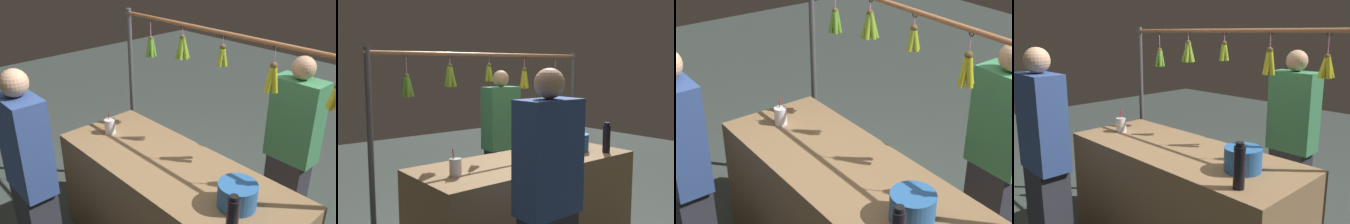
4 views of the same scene
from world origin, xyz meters
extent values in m
cube|color=olive|center=(0.00, 0.00, 0.43)|extent=(1.94, 0.74, 0.86)
cylinder|color=#4C4C51|center=(-1.12, -0.50, 0.89)|extent=(0.04, 0.04, 1.78)
cylinder|color=#4C4C51|center=(1.12, -0.50, 0.89)|extent=(0.04, 0.04, 1.78)
cylinder|color=#9E6038|center=(0.00, -0.50, 1.74)|extent=(2.30, 0.03, 0.03)
torus|color=black|center=(-0.84, -0.50, 1.72)|extent=(0.04, 0.01, 0.04)
cylinder|color=pink|center=(-0.84, -0.50, 1.64)|extent=(0.01, 0.01, 0.15)
sphere|color=brown|center=(-0.84, -0.50, 1.57)|extent=(0.04, 0.04, 0.04)
cylinder|color=gold|center=(-0.82, -0.50, 1.50)|extent=(0.07, 0.03, 0.14)
cylinder|color=gold|center=(-0.83, -0.48, 1.50)|extent=(0.05, 0.07, 0.14)
cylinder|color=gold|center=(-0.86, -0.49, 1.50)|extent=(0.06, 0.05, 0.14)
cylinder|color=gold|center=(-0.86, -0.51, 1.50)|extent=(0.06, 0.05, 0.14)
cylinder|color=gold|center=(-0.83, -0.52, 1.50)|extent=(0.04, 0.05, 0.14)
torus|color=black|center=(-0.41, -0.50, 1.72)|extent=(0.04, 0.01, 0.04)
cylinder|color=pink|center=(-0.41, -0.50, 1.65)|extent=(0.01, 0.01, 0.12)
sphere|color=brown|center=(-0.41, -0.50, 1.59)|extent=(0.05, 0.05, 0.05)
cylinder|color=gold|center=(-0.39, -0.50, 1.51)|extent=(0.07, 0.04, 0.18)
cylinder|color=gold|center=(-0.41, -0.48, 1.51)|extent=(0.04, 0.08, 0.18)
cylinder|color=gold|center=(-0.43, -0.50, 1.51)|extent=(0.07, 0.04, 0.18)
cylinder|color=gold|center=(-0.41, -0.52, 1.51)|extent=(0.04, 0.08, 0.18)
torus|color=black|center=(0.01, -0.50, 1.72)|extent=(0.04, 0.01, 0.04)
cylinder|color=pink|center=(0.01, -0.50, 1.68)|extent=(0.01, 0.01, 0.08)
sphere|color=brown|center=(0.01, -0.50, 1.64)|extent=(0.04, 0.04, 0.04)
cylinder|color=#93AE28|center=(0.03, -0.50, 1.57)|extent=(0.05, 0.03, 0.14)
cylinder|color=#93AE28|center=(0.01, -0.49, 1.57)|extent=(0.04, 0.06, 0.14)
cylinder|color=#93AE28|center=(0.00, -0.50, 1.57)|extent=(0.06, 0.04, 0.14)
cylinder|color=#93AE28|center=(0.01, -0.52, 1.57)|extent=(0.04, 0.07, 0.14)
torus|color=black|center=(0.42, -0.50, 1.72)|extent=(0.04, 0.01, 0.04)
cylinder|color=pink|center=(0.42, -0.50, 1.67)|extent=(0.01, 0.01, 0.08)
sphere|color=brown|center=(0.42, -0.50, 1.63)|extent=(0.04, 0.04, 0.04)
cylinder|color=#7EA72A|center=(0.45, -0.50, 1.55)|extent=(0.06, 0.04, 0.18)
cylinder|color=#7EA72A|center=(0.44, -0.48, 1.55)|extent=(0.06, 0.07, 0.18)
cylinder|color=#7EA72A|center=(0.41, -0.48, 1.55)|extent=(0.05, 0.07, 0.18)
cylinder|color=#7EA72A|center=(0.40, -0.50, 1.55)|extent=(0.07, 0.03, 0.18)
cylinder|color=#7EA72A|center=(0.41, -0.52, 1.55)|extent=(0.06, 0.07, 0.18)
cylinder|color=#7EA72A|center=(0.43, -0.52, 1.55)|extent=(0.05, 0.06, 0.18)
torus|color=black|center=(0.81, -0.50, 1.72)|extent=(0.04, 0.02, 0.04)
cylinder|color=pink|center=(0.81, -0.50, 1.64)|extent=(0.01, 0.01, 0.16)
sphere|color=brown|center=(0.81, -0.50, 1.56)|extent=(0.04, 0.04, 0.04)
cylinder|color=#609E2D|center=(0.83, -0.50, 1.47)|extent=(0.05, 0.03, 0.16)
cylinder|color=#609E2D|center=(0.82, -0.48, 1.47)|extent=(0.04, 0.06, 0.16)
cylinder|color=#609E2D|center=(0.80, -0.49, 1.47)|extent=(0.06, 0.05, 0.17)
cylinder|color=#609E2D|center=(0.80, -0.52, 1.47)|extent=(0.05, 0.05, 0.17)
cylinder|color=#609E2D|center=(0.82, -0.52, 1.47)|extent=(0.04, 0.06, 0.16)
cylinder|color=black|center=(-0.73, 0.25, 0.99)|extent=(0.07, 0.07, 0.25)
cylinder|color=black|center=(-0.73, 0.25, 1.12)|extent=(0.05, 0.05, 0.02)
cylinder|color=#2C63AA|center=(-0.58, 0.02, 0.94)|extent=(0.24, 0.24, 0.15)
cylinder|color=silver|center=(0.72, 0.04, 0.92)|extent=(0.09, 0.09, 0.12)
cylinder|color=red|center=(0.73, 0.04, 0.96)|extent=(0.01, 0.03, 0.19)
cube|color=#2D2D38|center=(-0.42, -0.89, 0.38)|extent=(0.30, 0.20, 0.75)
cube|color=#3F8C59|center=(-0.42, -0.89, 1.08)|extent=(0.38, 0.20, 0.66)
sphere|color=tan|center=(-0.42, -0.89, 1.50)|extent=(0.17, 0.17, 0.17)
cube|color=#334C8C|center=(0.56, 0.80, 1.11)|extent=(0.39, 0.21, 0.68)
sphere|color=tan|center=(0.56, 0.80, 1.54)|extent=(0.18, 0.18, 0.18)
camera|label=1|loc=(-1.65, 1.55, 2.32)|focal=39.93mm
camera|label=2|loc=(2.17, 2.41, 1.65)|focal=42.58mm
camera|label=3|loc=(-2.08, 1.56, 2.57)|focal=54.87mm
camera|label=4|loc=(-1.86, 1.79, 1.73)|focal=38.52mm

